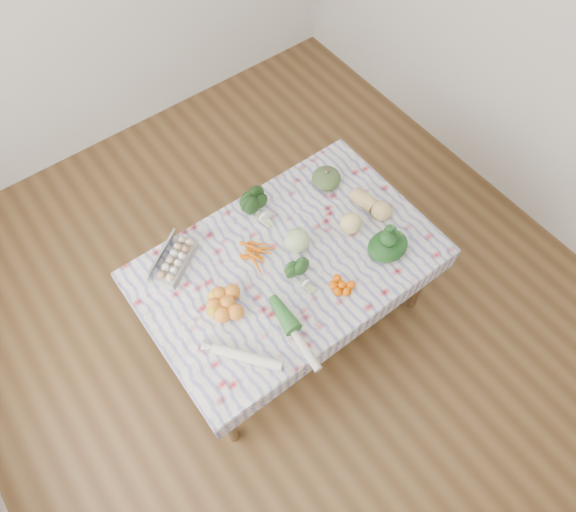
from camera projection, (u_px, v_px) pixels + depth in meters
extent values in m
plane|color=#55391D|center=(288.00, 316.00, 3.53)|extent=(4.50, 4.50, 0.00)
cube|color=brown|center=(288.00, 264.00, 2.90)|extent=(1.60, 1.00, 0.04)
cylinder|color=brown|center=(229.00, 423.00, 2.82)|extent=(0.06, 0.06, 0.71)
cylinder|color=brown|center=(422.00, 280.00, 3.27)|extent=(0.06, 0.06, 0.71)
cylinder|color=brown|center=(150.00, 307.00, 3.18)|extent=(0.06, 0.06, 0.71)
cylinder|color=brown|center=(334.00, 193.00, 3.63)|extent=(0.06, 0.06, 0.71)
cube|color=silver|center=(288.00, 262.00, 2.88)|extent=(1.66, 1.06, 0.01)
cube|color=#959591|center=(177.00, 261.00, 2.83)|extent=(0.33, 0.27, 0.08)
cube|color=#FA6A03|center=(256.00, 254.00, 2.88)|extent=(0.24, 0.22, 0.04)
ellipsoid|color=#163311|center=(259.00, 207.00, 2.97)|extent=(0.18, 0.16, 0.15)
ellipsoid|color=#425A2D|center=(326.00, 178.00, 3.10)|extent=(0.20, 0.20, 0.12)
sphere|color=#ACCC85|center=(297.00, 240.00, 2.86)|extent=(0.16, 0.16, 0.14)
ellipsoid|color=tan|center=(372.00, 204.00, 3.00)|extent=(0.17, 0.28, 0.12)
cube|color=orange|center=(227.00, 303.00, 2.69)|extent=(0.37, 0.37, 0.09)
ellipsoid|color=#224E1D|center=(301.00, 276.00, 2.77)|extent=(0.14, 0.14, 0.10)
cube|color=#FF6400|center=(342.00, 285.00, 2.77)|extent=(0.21, 0.21, 0.05)
sphere|color=#E6D478|center=(351.00, 223.00, 2.93)|extent=(0.15, 0.15, 0.12)
ellipsoid|color=#133612|center=(388.00, 246.00, 2.86)|extent=(0.26, 0.21, 0.11)
cylinder|color=white|center=(247.00, 357.00, 2.56)|extent=(0.27, 0.34, 0.05)
cylinder|color=beige|center=(295.00, 334.00, 2.63)|extent=(0.09, 0.44, 0.05)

